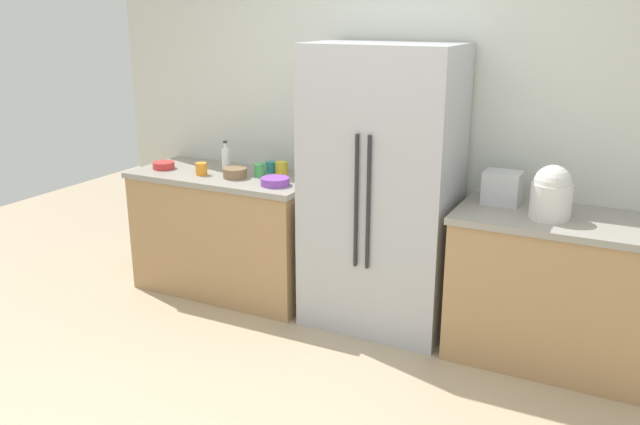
{
  "coord_description": "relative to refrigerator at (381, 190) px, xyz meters",
  "views": [
    {
      "loc": [
        1.46,
        -2.51,
        2.05
      ],
      "look_at": [
        -0.02,
        0.4,
        1.04
      ],
      "focal_mm": 37.0,
      "sensor_mm": 36.0,
      "label": 1
    }
  ],
  "objects": [
    {
      "name": "kitchen_back_panel",
      "position": [
        0.05,
        0.37,
        0.4
      ],
      "size": [
        4.75,
        0.1,
        2.66
      ],
      "primitive_type": "cube",
      "color": "silver",
      "rests_on": "ground_plane"
    },
    {
      "name": "counter_left",
      "position": [
        -1.21,
        -0.0,
        -0.47
      ],
      "size": [
        1.39,
        0.66,
        0.91
      ],
      "color": "tan",
      "rests_on": "ground_plane"
    },
    {
      "name": "counter_right",
      "position": [
        1.19,
        -0.0,
        -0.47
      ],
      "size": [
        1.35,
        0.66,
        0.91
      ],
      "color": "tan",
      "rests_on": "ground_plane"
    },
    {
      "name": "refrigerator",
      "position": [
        0.0,
        0.0,
        0.0
      ],
      "size": [
        0.95,
        0.63,
        1.86
      ],
      "color": "#B2B5BA",
      "rests_on": "ground_plane"
    },
    {
      "name": "toaster",
      "position": [
        0.74,
        0.11,
        0.08
      ],
      "size": [
        0.22,
        0.18,
        0.2
      ],
      "primitive_type": "cube",
      "color": "silver",
      "rests_on": "counter_right"
    },
    {
      "name": "rice_cooker",
      "position": [
        1.05,
        -0.07,
        0.13
      ],
      "size": [
        0.23,
        0.23,
        0.31
      ],
      "color": "silver",
      "rests_on": "counter_right"
    },
    {
      "name": "bottle_a",
      "position": [
        -1.27,
        0.08,
        0.07
      ],
      "size": [
        0.06,
        0.06,
        0.22
      ],
      "color": "white",
      "rests_on": "counter_left"
    },
    {
      "name": "cup_a",
      "position": [
        -0.94,
        0.17,
        0.02
      ],
      "size": [
        0.07,
        0.07,
        0.08
      ],
      "primitive_type": "cylinder",
      "color": "teal",
      "rests_on": "counter_left"
    },
    {
      "name": "cup_b",
      "position": [
        -0.94,
        0.02,
        0.03
      ],
      "size": [
        0.08,
        0.08,
        0.1
      ],
      "primitive_type": "cylinder",
      "color": "green",
      "rests_on": "counter_left"
    },
    {
      "name": "cup_c",
      "position": [
        -0.83,
        0.14,
        0.03
      ],
      "size": [
        0.09,
        0.09,
        0.1
      ],
      "primitive_type": "cylinder",
      "color": "yellow",
      "rests_on": "counter_left"
    },
    {
      "name": "cup_d",
      "position": [
        -1.35,
        -0.12,
        0.02
      ],
      "size": [
        0.08,
        0.08,
        0.09
      ],
      "primitive_type": "cylinder",
      "color": "orange",
      "rests_on": "counter_left"
    },
    {
      "name": "bowl_a",
      "position": [
        -1.72,
        -0.09,
        0.01
      ],
      "size": [
        0.16,
        0.16,
        0.05
      ],
      "primitive_type": "cylinder",
      "color": "red",
      "rests_on": "counter_left"
    },
    {
      "name": "bowl_b",
      "position": [
        -0.72,
        -0.13,
        0.01
      ],
      "size": [
        0.2,
        0.2,
        0.05
      ],
      "primitive_type": "cylinder",
      "color": "purple",
      "rests_on": "counter_left"
    },
    {
      "name": "bowl_c",
      "position": [
        -1.08,
        -0.08,
        0.02
      ],
      "size": [
        0.17,
        0.17,
        0.07
      ],
      "primitive_type": "cylinder",
      "color": "brown",
      "rests_on": "counter_left"
    }
  ]
}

